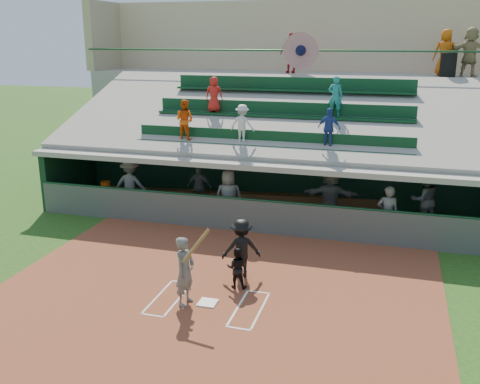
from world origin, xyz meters
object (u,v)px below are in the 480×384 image
(trash_bin, at_px, (448,65))
(home_plate, at_px, (208,303))
(water_cooler, at_px, (106,186))
(white_table, at_px, (105,199))
(batter_at_plate, at_px, (185,271))
(catcher, at_px, (237,268))

(trash_bin, bearing_deg, home_plate, -115.15)
(water_cooler, relative_size, trash_bin, 0.38)
(white_table, bearing_deg, batter_at_plate, -50.22)
(home_plate, relative_size, trash_bin, 0.46)
(home_plate, bearing_deg, batter_at_plate, -162.45)
(batter_at_plate, distance_m, trash_bin, 14.78)
(batter_at_plate, relative_size, catcher, 1.83)
(home_plate, distance_m, trash_bin, 14.70)
(batter_at_plate, distance_m, catcher, 1.53)
(home_plate, height_order, white_table, white_table)
(catcher, xyz_separation_m, trash_bin, (5.44, 11.48, 4.52))
(water_cooler, xyz_separation_m, trash_bin, (11.94, 6.53, 4.22))
(catcher, relative_size, white_table, 1.47)
(water_cooler, bearing_deg, white_table, 168.92)
(home_plate, relative_size, catcher, 0.40)
(white_table, height_order, water_cooler, water_cooler)
(white_table, bearing_deg, trash_bin, 25.70)
(water_cooler, bearing_deg, home_plate, -44.57)
(home_plate, xyz_separation_m, water_cooler, (-6.06, 5.97, 0.82))
(home_plate, bearing_deg, catcher, 67.16)
(home_plate, xyz_separation_m, white_table, (-6.13, 5.99, 0.32))
(catcher, height_order, water_cooler, catcher)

